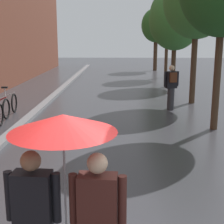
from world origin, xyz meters
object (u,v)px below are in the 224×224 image
object	(u,v)px
street_tree_4	(168,15)
street_tree_5	(156,26)
street_tree_2	(197,0)
parked_bicycle_7	(0,102)
street_tree_3	(175,21)
pedestrian_walking_midground	(171,86)
couple_under_umbrella	(65,180)

from	to	relation	value
street_tree_4	street_tree_5	distance (m)	4.69
street_tree_2	parked_bicycle_7	size ratio (longest dim) A/B	5.08
street_tree_4	street_tree_5	world-z (taller)	street_tree_4
street_tree_3	parked_bicycle_7	size ratio (longest dim) A/B	4.60
street_tree_4	pedestrian_walking_midground	size ratio (longest dim) A/B	3.31
street_tree_4	street_tree_3	bearing A→B (deg)	-91.59
street_tree_5	pedestrian_walking_midground	bearing A→B (deg)	-93.25
street_tree_3	parked_bicycle_7	distance (m)	10.51
street_tree_3	pedestrian_walking_midground	xyz separation A→B (m)	(-1.00, -6.21, -2.65)
street_tree_5	parked_bicycle_7	world-z (taller)	street_tree_5
street_tree_5	pedestrian_walking_midground	world-z (taller)	street_tree_5
street_tree_5	street_tree_2	bearing A→B (deg)	-89.01
street_tree_3	street_tree_4	bearing A→B (deg)	88.41
street_tree_2	couple_under_umbrella	bearing A→B (deg)	-108.21
street_tree_2	street_tree_4	bearing A→B (deg)	89.79
street_tree_2	parked_bicycle_7	distance (m)	8.52
street_tree_5	couple_under_umbrella	bearing A→B (deg)	-97.73
couple_under_umbrella	pedestrian_walking_midground	world-z (taller)	couple_under_umbrella
street_tree_2	street_tree_5	xyz separation A→B (m)	(-0.23, 13.49, -0.60)
street_tree_3	couple_under_umbrella	distance (m)	16.07
street_tree_3	couple_under_umbrella	world-z (taller)	street_tree_3
pedestrian_walking_midground	street_tree_5	bearing A→B (deg)	86.75
couple_under_umbrella	pedestrian_walking_midground	bearing A→B (deg)	75.35
street_tree_4	couple_under_umbrella	size ratio (longest dim) A/B	2.79
street_tree_3	parked_bicycle_7	bearing A→B (deg)	-136.76
street_tree_5	couple_under_umbrella	world-z (taller)	street_tree_5
street_tree_2	street_tree_4	size ratio (longest dim) A/B	1.02
street_tree_4	couple_under_umbrella	xyz separation A→B (m)	(-3.55, -19.53, -2.72)
street_tree_2	street_tree_4	world-z (taller)	street_tree_2
couple_under_umbrella	street_tree_5	bearing A→B (deg)	82.27
pedestrian_walking_midground	street_tree_4	bearing A→B (deg)	83.78
street_tree_2	couple_under_umbrella	size ratio (longest dim) A/B	2.84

